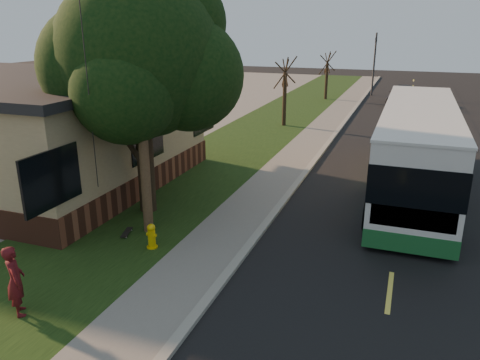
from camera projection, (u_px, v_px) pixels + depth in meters
name	position (u px, v px, depth m)	size (l,w,h in m)	color
ground	(236.00, 265.00, 12.71)	(120.00, 120.00, 0.00)	black
road	(403.00, 174.00, 20.31)	(8.00, 80.00, 0.01)	black
curb	(312.00, 164.00, 21.60)	(0.25, 80.00, 0.12)	gray
sidewalk	(291.00, 163.00, 21.93)	(2.00, 80.00, 0.08)	slate
grass_verge	(222.00, 156.00, 23.07)	(5.00, 80.00, 0.07)	black
building_lot	(58.00, 140.00, 26.33)	(15.00, 80.00, 0.04)	slate
fire_hydrant	(152.00, 236.00, 13.42)	(0.32, 0.32, 0.74)	#DEB40B
utility_pole	(139.00, 83.00, 13.20)	(2.86, 3.21, 9.07)	#473321
leafy_tree	(142.00, 59.00, 14.79)	(6.30, 6.00, 7.80)	black
bare_tree_near	(285.00, 92.00, 29.20)	(1.38, 1.21, 4.31)	black
bare_tree_far	(327.00, 76.00, 39.77)	(1.38, 1.21, 4.03)	black
traffic_signal	(374.00, 60.00, 41.83)	(0.18, 0.22, 5.50)	#2D2D30
transit_bus	(417.00, 147.00, 17.85)	(2.82, 12.21, 3.30)	silver
skateboarder	(15.00, 281.00, 10.20)	(0.60, 0.39, 1.65)	#501015
skateboard_main	(127.00, 232.00, 14.38)	(0.39, 0.77, 0.07)	black
dumpster	(34.00, 176.00, 17.92)	(1.51, 1.25, 1.25)	black
distant_car	(402.00, 94.00, 37.78)	(1.90, 4.73, 1.61)	black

